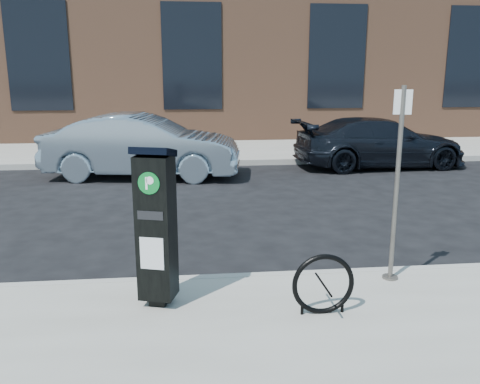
{
  "coord_description": "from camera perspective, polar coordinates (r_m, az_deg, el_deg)",
  "views": [
    {
      "loc": [
        -0.27,
        -5.73,
        2.57
      ],
      "look_at": [
        0.4,
        0.5,
        1.06
      ],
      "focal_mm": 38.0,
      "sensor_mm": 36.0,
      "label": 1
    }
  ],
  "objects": [
    {
      "name": "ground",
      "position": [
        6.28,
        -3.15,
        -10.63
      ],
      "size": [
        120.0,
        120.0,
        0.0
      ],
      "primitive_type": "plane",
      "color": "black",
      "rests_on": "ground"
    },
    {
      "name": "sidewalk_far",
      "position": [
        19.89,
        -5.3,
        6.29
      ],
      "size": [
        60.0,
        12.0,
        0.15
      ],
      "primitive_type": "cube",
      "color": "gray",
      "rests_on": "ground"
    },
    {
      "name": "curb_near",
      "position": [
        6.24,
        -3.15,
        -10.08
      ],
      "size": [
        60.0,
        0.12,
        0.16
      ],
      "primitive_type": "cube",
      "color": "#9E9B93",
      "rests_on": "ground"
    },
    {
      "name": "curb_far",
      "position": [
        13.98,
        -4.9,
        3.21
      ],
      "size": [
        60.0,
        0.12,
        0.16
      ],
      "primitive_type": "cube",
      "color": "#9E9B93",
      "rests_on": "ground"
    },
    {
      "name": "building",
      "position": [
        22.78,
        -5.67,
        17.46
      ],
      "size": [
        28.0,
        10.05,
        8.25
      ],
      "color": "brown",
      "rests_on": "ground"
    },
    {
      "name": "parking_kiosk",
      "position": [
        5.28,
        -9.39,
        -3.69
      ],
      "size": [
        0.47,
        0.44,
        1.7
      ],
      "rotation": [
        0.0,
        0.0,
        -0.29
      ],
      "color": "black",
      "rests_on": "sidewalk_near"
    },
    {
      "name": "sign_pole",
      "position": [
        6.07,
        17.18,
        0.57
      ],
      "size": [
        0.2,
        0.18,
        2.26
      ],
      "rotation": [
        0.0,
        0.0,
        -0.16
      ],
      "color": "#4D4A44",
      "rests_on": "sidewalk_near"
    },
    {
      "name": "bike_rack",
      "position": [
        5.27,
        9.33,
        -10.22
      ],
      "size": [
        0.64,
        0.06,
        0.64
      ],
      "rotation": [
        0.0,
        0.0,
        0.02
      ],
      "color": "black",
      "rests_on": "sidewalk_near"
    },
    {
      "name": "car_silver",
      "position": [
        12.6,
        -10.88,
        5.1
      ],
      "size": [
        4.86,
        2.26,
        1.54
      ],
      "primitive_type": "imported",
      "rotation": [
        0.0,
        0.0,
        1.43
      ],
      "color": "#7F92A1",
      "rests_on": "ground"
    },
    {
      "name": "car_dark",
      "position": [
        14.24,
        15.39,
        5.38
      ],
      "size": [
        4.69,
        2.14,
        1.33
      ],
      "primitive_type": "imported",
      "rotation": [
        0.0,
        0.0,
        1.63
      ],
      "color": "black",
      "rests_on": "ground"
    }
  ]
}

